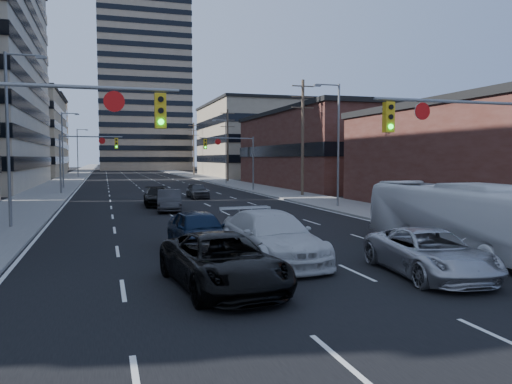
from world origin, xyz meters
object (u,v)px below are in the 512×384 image
Objects in this scene: silver_suv at (429,253)px; transit_bus at (461,218)px; black_pickup at (222,262)px; sedan_blue at (199,230)px; white_van at (271,237)px.

transit_bus is at bearing 45.31° from silver_suv.
transit_bus is (3.43, 2.80, 0.63)m from silver_suv.
sedan_blue is at bearing 79.92° from black_pickup.
transit_bus is at bearing -8.36° from white_van.
white_van is 3.54m from sedan_blue.
white_van is at bearing 175.32° from transit_bus.
sedan_blue is at bearing 139.99° from silver_suv.
white_van is 0.62× the size of transit_bus.
white_van reaches higher than sedan_blue.
silver_suv is at bearing -140.50° from transit_bus.
white_van is 5.30m from silver_suv.
black_pickup is 0.91× the size of white_van.
transit_bus is (7.45, -0.64, 0.47)m from white_van.
sedan_blue is (0.41, 5.92, 0.04)m from black_pickup.
black_pickup is 0.57× the size of transit_bus.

